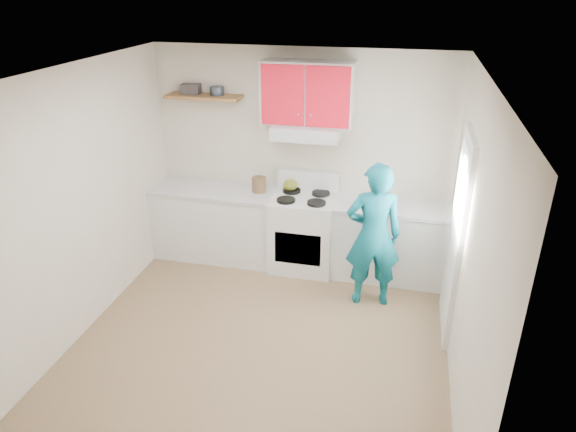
% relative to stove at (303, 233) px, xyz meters
% --- Properties ---
extents(floor, '(3.80, 3.80, 0.00)m').
position_rel_stove_xyz_m(floor, '(-0.10, -1.57, -0.46)').
color(floor, brown).
rests_on(floor, ground).
extents(ceiling, '(3.60, 3.80, 0.04)m').
position_rel_stove_xyz_m(ceiling, '(-0.10, -1.57, 2.14)').
color(ceiling, white).
rests_on(ceiling, floor).
extents(back_wall, '(3.60, 0.04, 2.60)m').
position_rel_stove_xyz_m(back_wall, '(-0.10, 0.32, 0.84)').
color(back_wall, beige).
rests_on(back_wall, floor).
extents(front_wall, '(3.60, 0.04, 2.60)m').
position_rel_stove_xyz_m(front_wall, '(-0.10, -3.47, 0.84)').
color(front_wall, beige).
rests_on(front_wall, floor).
extents(left_wall, '(0.04, 3.80, 2.60)m').
position_rel_stove_xyz_m(left_wall, '(-1.90, -1.57, 0.84)').
color(left_wall, beige).
rests_on(left_wall, floor).
extents(right_wall, '(0.04, 3.80, 2.60)m').
position_rel_stove_xyz_m(right_wall, '(1.70, -1.57, 0.84)').
color(right_wall, beige).
rests_on(right_wall, floor).
extents(door, '(0.05, 0.85, 2.05)m').
position_rel_stove_xyz_m(door, '(1.68, -0.88, 0.56)').
color(door, white).
rests_on(door, floor).
extents(door_glass, '(0.01, 0.55, 0.95)m').
position_rel_stove_xyz_m(door_glass, '(1.65, -0.88, 0.99)').
color(door_glass, white).
rests_on(door_glass, door).
extents(counter_left, '(1.52, 0.60, 0.90)m').
position_rel_stove_xyz_m(counter_left, '(-1.14, 0.02, -0.01)').
color(counter_left, silver).
rests_on(counter_left, floor).
extents(counter_right, '(1.32, 0.60, 0.90)m').
position_rel_stove_xyz_m(counter_right, '(1.04, 0.02, -0.01)').
color(counter_right, silver).
rests_on(counter_right, floor).
extents(stove, '(0.76, 0.65, 0.92)m').
position_rel_stove_xyz_m(stove, '(0.00, 0.00, 0.00)').
color(stove, white).
rests_on(stove, floor).
extents(range_hood, '(0.76, 0.44, 0.15)m').
position_rel_stove_xyz_m(range_hood, '(0.00, 0.10, 1.24)').
color(range_hood, silver).
rests_on(range_hood, back_wall).
extents(upper_cabinets, '(1.02, 0.33, 0.70)m').
position_rel_stove_xyz_m(upper_cabinets, '(0.00, 0.16, 1.66)').
color(upper_cabinets, red).
rests_on(upper_cabinets, back_wall).
extents(shelf, '(0.90, 0.30, 0.04)m').
position_rel_stove_xyz_m(shelf, '(-1.25, 0.18, 1.56)').
color(shelf, brown).
rests_on(shelf, back_wall).
extents(books, '(0.23, 0.17, 0.11)m').
position_rel_stove_xyz_m(books, '(-1.42, 0.21, 1.63)').
color(books, '#393234').
rests_on(books, shelf).
extents(tin, '(0.21, 0.21, 0.10)m').
position_rel_stove_xyz_m(tin, '(-1.09, 0.21, 1.63)').
color(tin, '#333D4C').
rests_on(tin, shelf).
extents(kettle, '(0.19, 0.19, 0.15)m').
position_rel_stove_xyz_m(kettle, '(-0.21, 0.18, 0.53)').
color(kettle, olive).
rests_on(kettle, stove).
extents(crock, '(0.19, 0.19, 0.21)m').
position_rel_stove_xyz_m(crock, '(-0.57, 0.06, 0.54)').
color(crock, brown).
rests_on(crock, counter_left).
extents(cutting_board, '(0.32, 0.26, 0.02)m').
position_rel_stove_xyz_m(cutting_board, '(0.85, -0.06, 0.45)').
color(cutting_board, olive).
rests_on(cutting_board, counter_right).
extents(silicone_mat, '(0.34, 0.29, 0.01)m').
position_rel_stove_xyz_m(silicone_mat, '(1.27, -0.02, 0.44)').
color(silicone_mat, red).
rests_on(silicone_mat, counter_right).
extents(person, '(0.66, 0.50, 1.63)m').
position_rel_stove_xyz_m(person, '(0.88, -0.60, 0.35)').
color(person, '#0D6779').
rests_on(person, floor).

